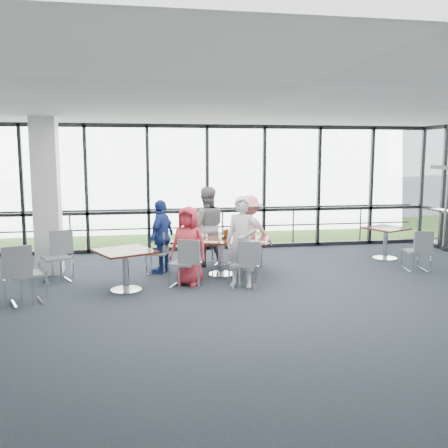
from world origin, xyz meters
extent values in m
cube|color=#1F272E|center=(0.00, 0.00, -0.01)|extent=(12.00, 10.00, 0.02)
cube|color=white|center=(0.00, 0.00, 3.20)|extent=(12.00, 10.00, 0.04)
cube|color=silver|center=(0.00, -5.00, 1.60)|extent=(12.00, 0.10, 3.20)
cube|color=white|center=(0.00, 5.00, 1.60)|extent=(12.00, 0.10, 3.20)
cube|color=black|center=(6.00, 3.75, 1.05)|extent=(0.12, 1.60, 2.10)
cube|color=white|center=(-3.60, 3.00, 1.60)|extent=(0.50, 0.50, 3.20)
cube|color=gray|center=(0.00, 10.00, -0.02)|extent=(80.00, 70.00, 0.02)
cube|color=#335724|center=(0.00, 8.00, 0.01)|extent=(80.00, 5.00, 0.01)
cube|color=silver|center=(4.00, 32.00, 3.00)|extent=(24.00, 10.00, 6.00)
cylinder|color=#2D2D33|center=(0.00, 5.60, 0.50)|extent=(12.00, 0.06, 0.06)
cube|color=#34140D|center=(-0.11, 2.20, 0.73)|extent=(2.10, 1.54, 0.04)
cylinder|color=silver|center=(-0.11, 2.20, 0.35)|extent=(0.12, 0.12, 0.71)
cylinder|color=silver|center=(-0.11, 2.20, 0.01)|extent=(0.56, 0.56, 0.03)
cube|color=#34140D|center=(-2.02, 1.34, 0.73)|extent=(1.24, 1.24, 0.04)
cylinder|color=silver|center=(-2.02, 1.34, 0.35)|extent=(0.12, 0.12, 0.71)
cube|color=#34140D|center=(3.97, 3.09, 0.73)|extent=(1.10, 1.10, 0.04)
cylinder|color=silver|center=(3.97, 3.09, 0.35)|extent=(0.12, 0.12, 0.71)
imported|color=#CB2F3B|center=(-0.85, 1.60, 0.75)|extent=(0.87, 0.78, 1.50)
imported|color=silver|center=(0.11, 1.27, 0.85)|extent=(0.76, 0.69, 1.70)
imported|color=slate|center=(-0.29, 3.16, 0.88)|extent=(0.90, 0.60, 1.75)
imported|color=pink|center=(0.61, 2.83, 0.79)|extent=(1.14, 0.90, 1.57)
imported|color=navy|center=(-1.30, 2.63, 0.77)|extent=(0.88, 1.02, 1.53)
cylinder|color=white|center=(-0.66, 2.07, 0.76)|extent=(0.27, 0.27, 0.01)
cylinder|color=white|center=(0.35, 1.74, 0.76)|extent=(0.28, 0.28, 0.01)
cylinder|color=white|center=(-0.46, 2.66, 0.76)|extent=(0.26, 0.26, 0.01)
cylinder|color=white|center=(0.42, 2.35, 0.76)|extent=(0.24, 0.24, 0.01)
cylinder|color=white|center=(-0.87, 2.43, 0.76)|extent=(0.25, 0.25, 0.01)
cylinder|color=white|center=(-0.45, 2.08, 0.82)|extent=(0.07, 0.07, 0.14)
cylinder|color=white|center=(0.12, 1.99, 0.82)|extent=(0.07, 0.07, 0.14)
cylinder|color=white|center=(0.01, 2.46, 0.83)|extent=(0.08, 0.08, 0.15)
cylinder|color=white|center=(-0.79, 2.30, 0.83)|extent=(0.08, 0.08, 0.15)
cube|color=beige|center=(-0.40, 1.90, 0.75)|extent=(0.39, 0.33, 0.00)
cube|color=beige|center=(0.56, 1.74, 0.75)|extent=(0.32, 0.25, 0.00)
cube|color=beige|center=(0.12, 2.52, 0.75)|extent=(0.29, 0.22, 0.00)
cube|color=black|center=(-0.06, 2.22, 0.77)|extent=(0.10, 0.07, 0.04)
cylinder|color=#941302|center=(-0.02, 2.25, 0.84)|extent=(0.06, 0.06, 0.18)
cylinder|color=#1A6D24|center=(0.02, 2.25, 0.85)|extent=(0.05, 0.05, 0.20)
camera|label=1|loc=(-1.81, -7.64, 2.47)|focal=40.00mm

